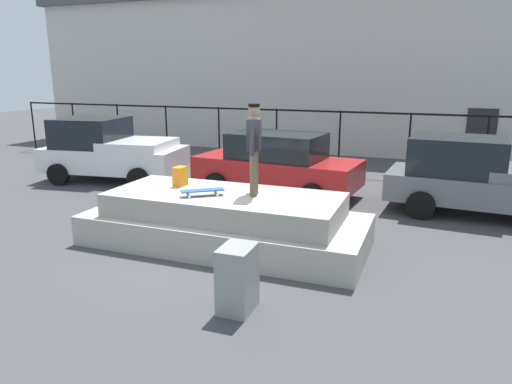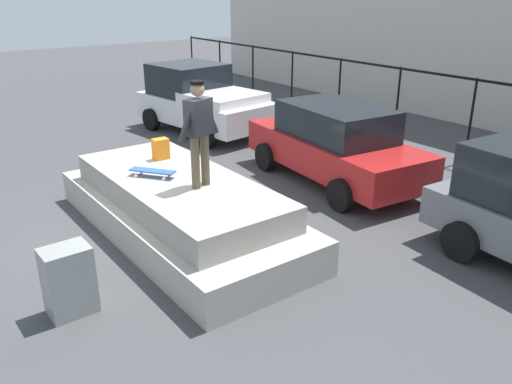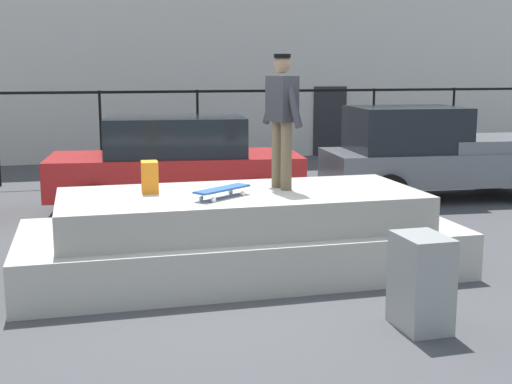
% 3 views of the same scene
% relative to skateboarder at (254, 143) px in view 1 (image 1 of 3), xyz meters
% --- Properties ---
extents(ground_plane, '(60.00, 60.00, 0.00)m').
position_rel_skateboarder_xyz_m(ground_plane, '(-0.92, -0.46, -1.98)').
color(ground_plane, '#424244').
extents(concrete_ledge, '(5.41, 2.27, 1.01)m').
position_rel_skateboarder_xyz_m(concrete_ledge, '(-0.56, -0.12, -1.53)').
color(concrete_ledge, '#ADA89E').
rests_on(concrete_ledge, ground_plane).
extents(skateboarder, '(0.34, 0.86, 1.69)m').
position_rel_skateboarder_xyz_m(skateboarder, '(0.00, 0.00, 0.00)').
color(skateboarder, brown).
rests_on(skateboarder, concrete_ledge).
extents(skateboard, '(0.76, 0.64, 0.12)m').
position_rel_skateboarder_xyz_m(skateboard, '(-0.86, -0.43, -0.87)').
color(skateboard, '#264C8C').
rests_on(skateboard, concrete_ledge).
extents(backpack, '(0.21, 0.29, 0.39)m').
position_rel_skateboarder_xyz_m(backpack, '(-1.65, 0.13, -0.78)').
color(backpack, orange).
rests_on(backpack, concrete_ledge).
extents(car_white_pickup_near, '(4.39, 2.64, 1.90)m').
position_rel_skateboarder_xyz_m(car_white_pickup_near, '(-6.19, 3.73, -1.05)').
color(car_white_pickup_near, white).
rests_on(car_white_pickup_near, ground_plane).
extents(car_red_sedan_mid, '(4.58, 2.38, 1.68)m').
position_rel_skateboarder_xyz_m(car_red_sedan_mid, '(-0.83, 3.84, -1.13)').
color(car_red_sedan_mid, '#B21E1E').
rests_on(car_red_sedan_mid, ground_plane).
extents(car_grey_pickup_far, '(4.73, 2.29, 1.80)m').
position_rel_skateboarder_xyz_m(car_grey_pickup_far, '(4.25, 3.71, -1.09)').
color(car_grey_pickup_far, slate).
rests_on(car_grey_pickup_far, ground_plane).
extents(utility_box, '(0.45, 0.61, 0.94)m').
position_rel_skateboarder_xyz_m(utility_box, '(0.70, -2.44, -1.51)').
color(utility_box, gray).
rests_on(utility_box, ground_plane).
extents(fence_row, '(24.06, 0.06, 2.04)m').
position_rel_skateboarder_xyz_m(fence_row, '(-0.92, 7.33, -0.58)').
color(fence_row, black).
rests_on(fence_row, ground_plane).
extents(warehouse_building, '(28.27, 9.03, 6.55)m').
position_rel_skateboarder_xyz_m(warehouse_building, '(-0.92, 14.89, 1.30)').
color(warehouse_building, beige).
rests_on(warehouse_building, ground_plane).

